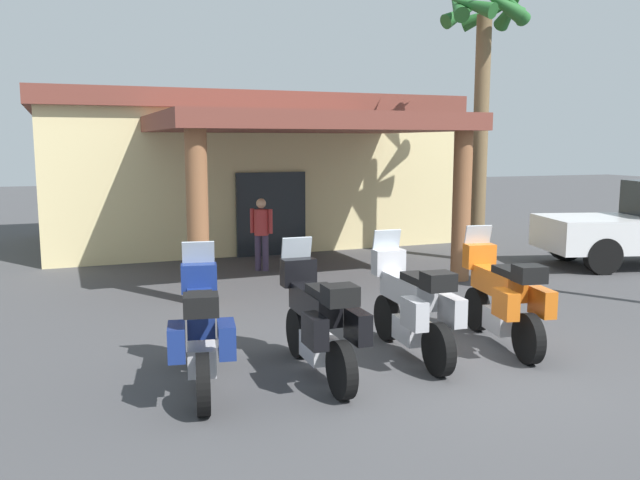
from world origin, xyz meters
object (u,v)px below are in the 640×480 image
(motel_building, at_px, (241,168))
(pedestrian, at_px, (261,229))
(motorcycle_orange, at_px, (503,297))
(palm_tree_near_portico, at_px, (483,58))
(motorcycle_black, at_px, (319,321))
(motorcycle_blue, at_px, (201,330))
(motorcycle_silver, at_px, (412,306))

(motel_building, height_order, pedestrian, motel_building)
(motorcycle_orange, relative_size, palm_tree_near_portico, 0.34)
(motorcycle_black, distance_m, pedestrian, 6.84)
(motel_building, distance_m, pedestrian, 4.99)
(motorcycle_blue, relative_size, motorcycle_silver, 1.00)
(motorcycle_orange, bearing_deg, motorcycle_silver, 98.30)
(motel_building, bearing_deg, motorcycle_silver, -93.47)
(motorcycle_orange, bearing_deg, motorcycle_blue, 101.14)
(motel_building, bearing_deg, motorcycle_blue, -107.12)
(motorcycle_blue, height_order, motorcycle_silver, same)
(motel_building, distance_m, motorcycle_blue, 11.99)
(motorcycle_blue, height_order, pedestrian, pedestrian)
(motorcycle_blue, height_order, motorcycle_orange, same)
(motel_building, relative_size, motorcycle_black, 5.18)
(motel_building, relative_size, motorcycle_silver, 5.18)
(pedestrian, relative_size, palm_tree_near_portico, 0.25)
(motel_building, relative_size, motorcycle_blue, 5.19)
(motorcycle_silver, xyz_separation_m, pedestrian, (-0.35, 6.48, 0.23))
(motorcycle_black, relative_size, motorcycle_orange, 1.00)
(motorcycle_blue, bearing_deg, motorcycle_black, -84.29)
(motorcycle_black, xyz_separation_m, palm_tree_near_portico, (6.27, 6.22, 4.08))
(motorcycle_orange, height_order, pedestrian, pedestrian)
(palm_tree_near_portico, bearing_deg, motorcycle_orange, -120.18)
(motorcycle_black, relative_size, motorcycle_silver, 1.00)
(motorcycle_blue, distance_m, pedestrian, 7.13)
(motorcycle_blue, relative_size, motorcycle_orange, 1.00)
(motorcycle_silver, height_order, pedestrian, pedestrian)
(motorcycle_silver, distance_m, palm_tree_near_portico, 8.69)
(motorcycle_black, xyz_separation_m, motorcycle_silver, (1.41, 0.28, 0.00))
(motel_building, relative_size, palm_tree_near_portico, 1.79)
(motel_building, height_order, palm_tree_near_portico, palm_tree_near_portico)
(motorcycle_orange, bearing_deg, motorcycle_black, 103.96)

